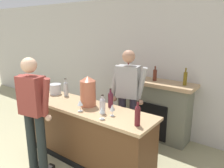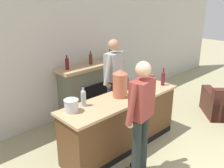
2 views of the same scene
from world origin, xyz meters
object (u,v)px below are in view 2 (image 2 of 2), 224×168
object	(u,v)px
wine_glass_near_bucket	(152,87)
person_bartender	(114,80)
wine_bottle_rose_blush	(163,78)
wine_glass_back_row	(146,84)
wine_bottle_cabernet_heavy	(140,86)
person_customer	(141,116)
fireplace_stone	(91,88)
wine_bottle_merlot_tall	(127,82)
ice_bucket_steel	(71,106)
wine_glass_front_right	(134,93)
copper_dispenser	(120,83)
wine_bottle_port_short	(83,97)

from	to	relation	value
wine_glass_near_bucket	person_bartender	bearing A→B (deg)	98.08
wine_bottle_rose_blush	wine_glass_back_row	bearing A→B (deg)	171.96
wine_bottle_cabernet_heavy	wine_glass_near_bucket	distance (m)	0.20
person_bartender	person_customer	bearing A→B (deg)	-119.45
wine_bottle_rose_blush	wine_glass_near_bucket	size ratio (longest dim) A/B	1.88
fireplace_stone	wine_glass_back_row	bearing A→B (deg)	-86.73
fireplace_stone	wine_bottle_merlot_tall	distance (m)	1.32
fireplace_stone	person_customer	distance (m)	2.31
wine_bottle_merlot_tall	ice_bucket_steel	bearing A→B (deg)	-177.31
wine_bottle_merlot_tall	wine_glass_back_row	distance (m)	0.34
person_customer	person_bartender	bearing A→B (deg)	60.55
wine_bottle_rose_blush	wine_glass_front_right	xyz separation A→B (m)	(-0.93, -0.08, -0.02)
ice_bucket_steel	wine_glass_near_bucket	world-z (taller)	ice_bucket_steel
person_bartender	copper_dispenser	xyz separation A→B (m)	(-0.39, -0.55, 0.18)
wine_glass_front_right	wine_bottle_merlot_tall	bearing A→B (deg)	57.20
person_bartender	wine_bottle_cabernet_heavy	world-z (taller)	person_bartender
wine_bottle_merlot_tall	copper_dispenser	bearing A→B (deg)	-154.45
ice_bucket_steel	copper_dispenser	bearing A→B (deg)	-6.02
ice_bucket_steel	wine_bottle_port_short	distance (m)	0.26
person_bartender	wine_bottle_cabernet_heavy	xyz separation A→B (m)	(-0.00, -0.67, 0.07)
fireplace_stone	wine_glass_back_row	world-z (taller)	fireplace_stone
copper_dispenser	wine_glass_near_bucket	bearing A→B (deg)	-28.53
fireplace_stone	wine_bottle_merlot_tall	world-z (taller)	fireplace_stone
fireplace_stone	person_customer	world-z (taller)	person_customer
person_bartender	wine_glass_back_row	bearing A→B (deg)	-76.06
fireplace_stone	wine_bottle_port_short	size ratio (longest dim) A/B	4.88
person_customer	wine_bottle_rose_blush	size ratio (longest dim) A/B	5.30
copper_dispenser	wine_bottle_cabernet_heavy	bearing A→B (deg)	-16.63
person_bartender	wine_bottle_merlot_tall	xyz separation A→B (m)	(-0.06, -0.40, 0.08)
ice_bucket_steel	wine_bottle_port_short	size ratio (longest dim) A/B	0.67
fireplace_stone	wine_glass_back_row	distance (m)	1.55
ice_bucket_steel	wine_bottle_rose_blush	xyz separation A→B (m)	(1.91, -0.26, 0.05)
copper_dispenser	wine_bottle_rose_blush	size ratio (longest dim) A/B	1.44
wine_bottle_port_short	wine_glass_near_bucket	distance (m)	1.24
person_bartender	wine_bottle_merlot_tall	distance (m)	0.41
person_bartender	wine_bottle_cabernet_heavy	distance (m)	0.67
wine_bottle_port_short	person_customer	bearing A→B (deg)	-70.25
fireplace_stone	wine_glass_front_right	distance (m)	1.73
person_customer	wine_bottle_merlot_tall	distance (m)	1.13
wine_bottle_port_short	wine_glass_near_bucket	world-z (taller)	wine_bottle_port_short
wine_bottle_port_short	wine_glass_front_right	xyz separation A→B (m)	(0.73, -0.38, -0.02)
person_bartender	ice_bucket_steel	world-z (taller)	person_bartender
wine_bottle_merlot_tall	wine_glass_front_right	size ratio (longest dim) A/B	1.77
wine_bottle_merlot_tall	wine_glass_near_bucket	bearing A→B (deg)	-67.26
person_bartender	wine_bottle_port_short	xyz separation A→B (m)	(-1.05, -0.42, 0.09)
copper_dispenser	fireplace_stone	bearing A→B (deg)	71.22
fireplace_stone	wine_bottle_rose_blush	world-z (taller)	fireplace_stone
wine_bottle_port_short	wine_bottle_merlot_tall	distance (m)	0.99
wine_bottle_merlot_tall	wine_bottle_port_short	bearing A→B (deg)	-178.76
person_bartender	ice_bucket_steel	size ratio (longest dim) A/B	8.21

